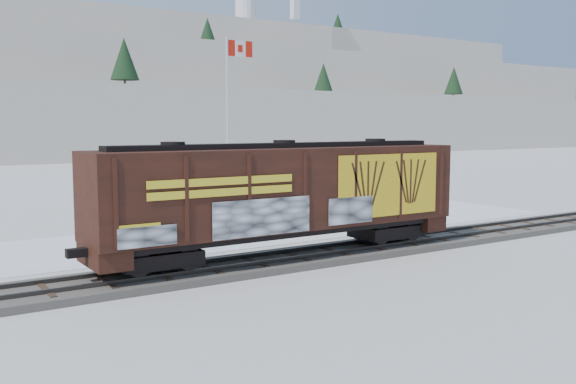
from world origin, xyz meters
TOP-DOWN VIEW (x-y plane):
  - ground at (0.00, 0.00)m, footprint 500.00×500.00m
  - rail_track at (0.00, 0.00)m, footprint 50.00×3.40m
  - parking_strip at (0.00, 7.50)m, footprint 40.00×8.00m
  - hopper_railcar at (-2.43, -0.01)m, footprint 16.26×3.06m
  - flagpole at (2.51, 14.11)m, footprint 2.30×0.90m
  - car_silver at (-6.58, 8.09)m, footprint 4.43×2.68m
  - car_white at (1.18, 6.05)m, footprint 4.49×2.48m
  - car_dark at (7.77, 6.30)m, footprint 4.71×2.17m

SIDE VIEW (x-z plane):
  - ground at x=0.00m, z-range 0.00..0.00m
  - parking_strip at x=0.00m, z-range 0.00..0.03m
  - rail_track at x=0.00m, z-range -0.07..0.36m
  - car_dark at x=7.77m, z-range 0.03..1.36m
  - car_white at x=1.18m, z-range 0.03..1.43m
  - car_silver at x=-6.58m, z-range 0.03..1.44m
  - hopper_railcar at x=-2.43m, z-range 0.68..5.26m
  - flagpole at x=2.51m, z-range -1.48..9.75m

